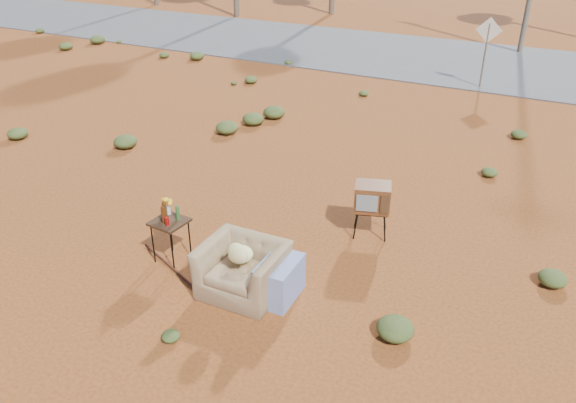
% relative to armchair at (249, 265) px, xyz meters
% --- Properties ---
extents(ground, '(140.00, 140.00, 0.00)m').
position_rel_armchair_xyz_m(ground, '(-0.40, 0.52, -0.50)').
color(ground, '#944C1D').
rests_on(ground, ground).
extents(highway, '(140.00, 7.00, 0.04)m').
position_rel_armchair_xyz_m(highway, '(-0.40, 15.52, -0.48)').
color(highway, '#565659').
rests_on(highway, ground).
extents(armchair, '(1.45, 0.94, 1.06)m').
position_rel_armchair_xyz_m(armchair, '(0.00, 0.00, 0.00)').
color(armchair, '#8C6F4C').
rests_on(armchair, ground).
extents(tv_unit, '(0.73, 0.65, 0.99)m').
position_rel_armchair_xyz_m(tv_unit, '(1.05, 2.44, 0.24)').
color(tv_unit, black).
rests_on(tv_unit, ground).
extents(side_table, '(0.57, 0.57, 1.06)m').
position_rel_armchair_xyz_m(side_table, '(-1.62, 0.19, 0.28)').
color(side_table, '#362513').
rests_on(side_table, ground).
extents(rusty_bar, '(1.57, 0.68, 0.04)m').
position_rel_armchair_xyz_m(rusty_bar, '(-1.50, -0.04, -0.47)').
color(rusty_bar, '#532516').
rests_on(rusty_bar, ground).
extents(road_sign, '(0.78, 0.06, 2.19)m').
position_rel_armchair_xyz_m(road_sign, '(1.10, 12.52, 1.00)').
color(road_sign, brown).
rests_on(road_sign, ground).
extents(scrub_patch, '(17.49, 8.07, 0.33)m').
position_rel_armchair_xyz_m(scrub_patch, '(-1.23, 4.93, -0.36)').
color(scrub_patch, '#485726').
rests_on(scrub_patch, ground).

